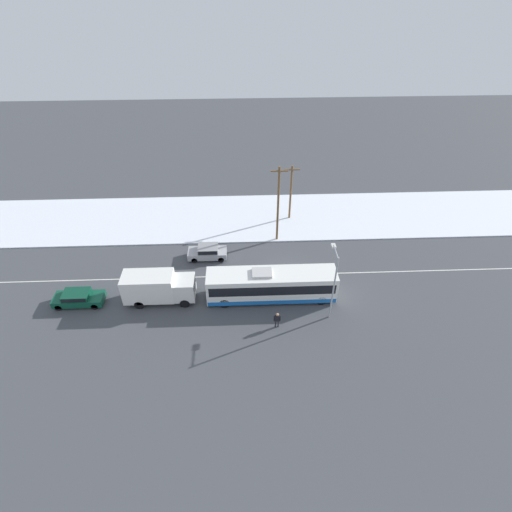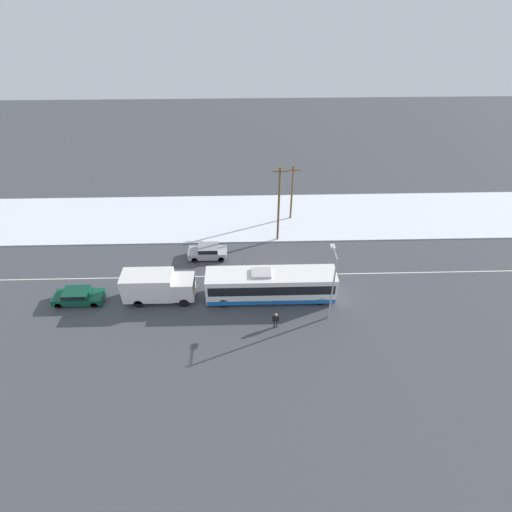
% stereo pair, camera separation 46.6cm
% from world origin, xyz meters
% --- Properties ---
extents(ground_plane, '(120.00, 120.00, 0.00)m').
position_xyz_m(ground_plane, '(0.00, 0.00, 0.00)').
color(ground_plane, '#424449').
extents(snow_lot, '(80.00, 10.59, 0.12)m').
position_xyz_m(snow_lot, '(0.00, 11.03, 0.06)').
color(snow_lot, silver).
rests_on(snow_lot, ground_plane).
extents(lane_marking_center, '(60.00, 0.12, 0.00)m').
position_xyz_m(lane_marking_center, '(0.00, 0.00, 0.00)').
color(lane_marking_center, silver).
rests_on(lane_marking_center, ground_plane).
extents(city_bus, '(12.04, 2.57, 3.20)m').
position_xyz_m(city_bus, '(-1.67, -3.24, 1.56)').
color(city_bus, white).
rests_on(city_bus, ground_plane).
extents(box_truck, '(6.55, 2.30, 3.05)m').
position_xyz_m(box_truck, '(-12.25, -3.18, 1.68)').
color(box_truck, silver).
rests_on(box_truck, ground_plane).
extents(sedan_car, '(4.11, 1.80, 1.49)m').
position_xyz_m(sedan_car, '(-8.01, 3.16, 0.81)').
color(sedan_car, '#9E9EA3').
rests_on(sedan_car, ground_plane).
extents(parked_car_near_truck, '(4.58, 1.80, 1.39)m').
position_xyz_m(parked_car_near_truck, '(-19.70, -3.34, 0.76)').
color(parked_car_near_truck, '#0F4733').
rests_on(parked_car_near_truck, ground_plane).
extents(pedestrian_at_stop, '(0.60, 0.27, 1.68)m').
position_xyz_m(pedestrian_at_stop, '(-1.43, -7.02, 1.03)').
color(pedestrian_at_stop, '#23232D').
rests_on(pedestrian_at_stop, ground_plane).
extents(streetlamp, '(0.36, 2.27, 6.83)m').
position_xyz_m(streetlamp, '(3.41, -5.59, 4.32)').
color(streetlamp, '#9EA3A8').
rests_on(streetlamp, ground_plane).
extents(utility_pole_roadside, '(1.80, 0.24, 9.05)m').
position_xyz_m(utility_pole_roadside, '(-0.33, 6.20, 4.72)').
color(utility_pole_roadside, brown).
rests_on(utility_pole_roadside, ground_plane).
extents(utility_pole_snowlot, '(1.80, 0.24, 7.01)m').
position_xyz_m(utility_pole_snowlot, '(1.58, 10.67, 3.69)').
color(utility_pole_snowlot, brown).
rests_on(utility_pole_snowlot, ground_plane).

